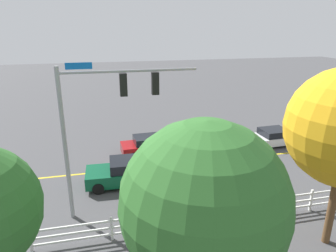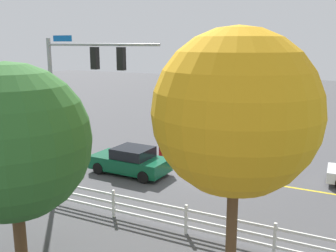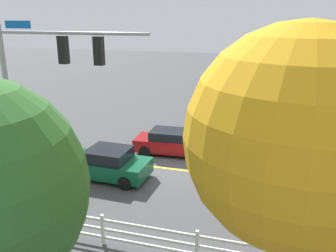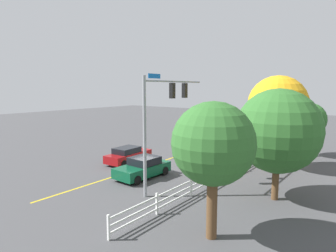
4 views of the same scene
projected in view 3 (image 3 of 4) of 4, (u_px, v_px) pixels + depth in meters
ground_plane at (166, 168)px, 18.06m from camera, size 120.00×120.00×0.00m
lane_center_stripe at (245, 178)px, 16.99m from camera, size 28.00×0.16×0.01m
signal_assembly at (42, 82)px, 13.38m from camera, size 6.15×0.38×7.34m
car_0 at (106, 163)px, 16.87m from camera, size 4.34×2.16×1.49m
car_2 at (173, 142)px, 19.78m from camera, size 4.48×1.99×1.39m
white_rail_fence at (197, 246)px, 10.99m from camera, size 26.10×0.10×1.15m
tree_0 at (298, 139)px, 6.98m from camera, size 4.61×4.61×7.47m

